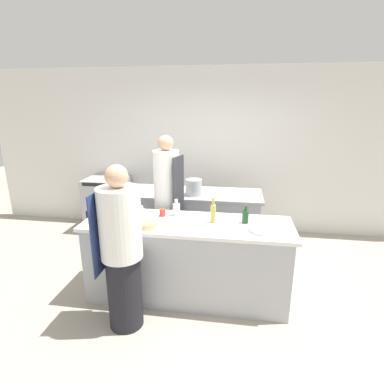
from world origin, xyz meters
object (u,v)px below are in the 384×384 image
Objects in this scene: bowl_mixing_large at (132,211)px; chef_at_stove at (167,203)px; bottle_vinegar at (245,216)px; stockpot at (194,187)px; cup at (163,213)px; chef_at_prep_near at (122,251)px; bottle_olive_oil at (213,213)px; bottle_wine at (176,209)px; bowl_ceramic_blue at (145,224)px; oven_range at (109,204)px; bowl_prep_small at (262,229)px.

chef_at_stove is at bearing 55.14° from bowl_mixing_large.
bottle_vinegar is 0.84× the size of stockpot.
chef_at_stove is 0.50m from cup.
bottle_olive_oil is (0.82, 0.64, 0.21)m from chef_at_prep_near.
bottle_vinegar is at bearing -4.06° from bowl_mixing_large.
bottle_wine reaches higher than bottle_vinegar.
bowl_mixing_large is (-0.54, -0.02, -0.04)m from bottle_wine.
bowl_ceramic_blue is at bearing -16.55° from chef_at_prep_near.
chef_at_stove is at bearing -39.68° from oven_range.
bottle_vinegar is (1.18, 0.67, 0.17)m from chef_at_prep_near.
bowl_ceramic_blue is at bearing -56.22° from oven_range.
chef_at_stove is 6.42× the size of bottle_olive_oil.
bottle_vinegar is at bearing 129.59° from bowl_prep_small.
oven_range is 1.82m from chef_at_stove.
chef_at_stove is 6.93× the size of bowl_prep_small.
bottle_olive_oil is 0.62m from cup.
bottle_olive_oil is at bearing -18.16° from bottle_wine.
chef_at_stove is at bearing 137.96° from bottle_olive_oil.
chef_at_stove reaches higher than stockpot.
chef_at_stove is 0.51m from bottle_wine.
cup is (0.38, -0.02, 0.00)m from bowl_mixing_large.
bowl_mixing_large is at bearing 176.41° from cup.
bowl_mixing_large is (-0.99, 0.13, -0.07)m from bottle_olive_oil.
bowl_prep_small is at bearing 3.20° from bowl_ceramic_blue.
bowl_prep_small is 3.11× the size of cup.
bottle_wine is at bearing 1.68° from bowl_mixing_large.
bottle_wine is 2.38× the size of cup.
bowl_ceramic_blue is at bearing 10.59° from chef_at_stove.
bottle_vinegar is at bearing -60.11° from chef_at_prep_near.
oven_range is 2.67m from chef_at_prep_near.
bottle_vinegar is at bearing -7.90° from bottle_wine.
stockpot is at bearing 74.65° from bowl_ceramic_blue.
bottle_olive_oil reaches higher than oven_range.
chef_at_prep_near is 6.14× the size of bowl_mixing_large.
oven_range is at bearing -116.07° from chef_at_stove.
bottle_vinegar is 1.10m from bowl_ceramic_blue.
stockpot is (0.34, 1.24, 0.09)m from bowl_ceramic_blue.
bowl_mixing_large is (-1.34, 0.10, -0.04)m from bottle_vinegar.
bowl_mixing_large is at bearing -21.26° from chef_at_stove.
bottle_olive_oil reaches higher than bowl_prep_small.
bottle_wine is 1.02m from bowl_prep_small.
bottle_olive_oil is at bearing -9.98° from cup.
chef_at_prep_near is 0.89m from bottle_wine.
bowl_prep_small is at bearing -52.92° from stockpot.
chef_at_stove is 6.66× the size of bowl_mixing_large.
cup is (0.10, 0.35, 0.01)m from bowl_ceramic_blue.
bottle_olive_oil is at bearing -7.51° from bowl_mixing_large.
chef_at_stove reaches higher than bowl_prep_small.
bowl_prep_small is at bearing -70.79° from chef_at_prep_near.
oven_range is at bearing 143.33° from bowl_prep_small.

